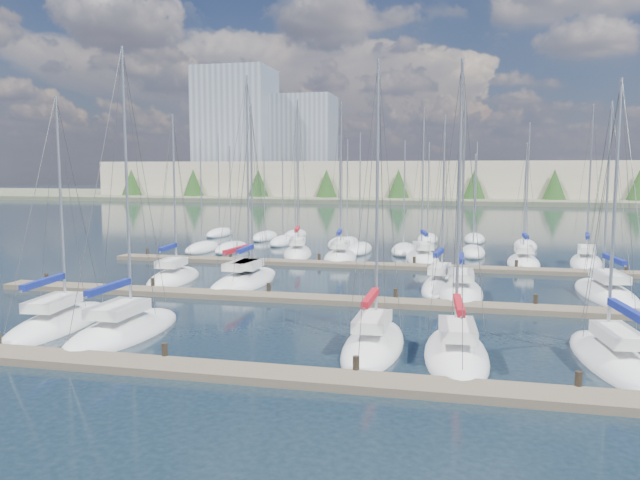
% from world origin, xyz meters
% --- Properties ---
extents(ground, '(400.00, 400.00, 0.00)m').
position_xyz_m(ground, '(0.00, 60.00, 0.00)').
color(ground, '#182631').
rests_on(ground, ground).
extents(dock_near, '(44.00, 1.93, 1.10)m').
position_xyz_m(dock_near, '(0.00, 2.01, 0.15)').
color(dock_near, '#6B5E4C').
rests_on(dock_near, ground).
extents(dock_mid, '(44.00, 1.93, 1.10)m').
position_xyz_m(dock_mid, '(0.00, 16.01, 0.15)').
color(dock_mid, '#6B5E4C').
rests_on(dock_mid, ground).
extents(dock_far, '(44.00, 1.93, 1.10)m').
position_xyz_m(dock_far, '(0.00, 30.01, 0.15)').
color(dock_far, '#6B5E4C').
rests_on(dock_far, ground).
extents(sailboat_h, '(3.57, 7.68, 12.62)m').
position_xyz_m(sailboat_h, '(-12.39, 20.70, 0.18)').
color(sailboat_h, white).
rests_on(sailboat_h, ground).
extents(sailboat_q, '(2.62, 7.39, 10.94)m').
position_xyz_m(sailboat_q, '(12.84, 34.29, 0.17)').
color(sailboat_q, white).
rests_on(sailboat_q, ground).
extents(sailboat_r, '(3.89, 8.96, 14.14)m').
position_xyz_m(sailboat_r, '(17.99, 35.69, 0.19)').
color(sailboat_r, white).
rests_on(sailboat_r, ground).
extents(sailboat_f, '(3.46, 8.85, 12.38)m').
position_xyz_m(sailboat_f, '(14.00, 6.92, 0.18)').
color(sailboat_f, white).
rests_on(sailboat_f, ground).
extents(sailboat_b, '(3.60, 9.21, 12.37)m').
position_xyz_m(sailboat_b, '(-12.09, 7.18, 0.17)').
color(sailboat_b, white).
rests_on(sailboat_b, ground).
extents(sailboat_m, '(3.81, 9.62, 12.94)m').
position_xyz_m(sailboat_m, '(16.74, 21.72, 0.17)').
color(sailboat_m, white).
rests_on(sailboat_m, ground).
extents(sailboat_k, '(2.97, 8.21, 12.36)m').
position_xyz_m(sailboat_k, '(6.42, 22.30, 0.19)').
color(sailboat_k, white).
rests_on(sailboat_k, ground).
extents(sailboat_c, '(3.47, 8.85, 14.49)m').
position_xyz_m(sailboat_c, '(-8.07, 6.60, 0.17)').
color(sailboat_c, white).
rests_on(sailboat_c, ground).
extents(sailboat_e, '(3.24, 8.50, 13.27)m').
position_xyz_m(sailboat_e, '(7.71, 6.37, 0.18)').
color(sailboat_e, white).
rests_on(sailboat_e, ground).
extents(sailboat_j, '(3.02, 7.92, 13.21)m').
position_xyz_m(sailboat_j, '(-6.73, 21.14, 0.18)').
color(sailboat_j, white).
rests_on(sailboat_j, ground).
extents(sailboat_p, '(4.27, 8.68, 14.04)m').
position_xyz_m(sailboat_p, '(4.39, 34.87, 0.19)').
color(sailboat_p, white).
rests_on(sailboat_p, ground).
extents(sailboat_l, '(2.95, 8.60, 12.94)m').
position_xyz_m(sailboat_l, '(7.79, 20.14, 0.18)').
color(sailboat_l, white).
rests_on(sailboat_l, ground).
extents(sailboat_o, '(3.71, 8.07, 14.59)m').
position_xyz_m(sailboat_o, '(-2.78, 33.92, 0.19)').
color(sailboat_o, white).
rests_on(sailboat_o, ground).
extents(sailboat_n, '(4.23, 8.78, 15.12)m').
position_xyz_m(sailboat_n, '(-7.19, 35.72, 0.20)').
color(sailboat_n, white).
rests_on(sailboat_n, ground).
extents(sailboat_i, '(3.51, 9.63, 15.21)m').
position_xyz_m(sailboat_i, '(-7.10, 21.00, 0.19)').
color(sailboat_i, white).
rests_on(sailboat_i, ground).
extents(sailboat_d, '(2.60, 8.23, 13.47)m').
position_xyz_m(sailboat_d, '(4.10, 6.93, 0.19)').
color(sailboat_d, white).
rests_on(sailboat_d, ground).
extents(distant_boats, '(36.93, 20.75, 13.30)m').
position_xyz_m(distant_boats, '(-4.34, 43.76, 0.29)').
color(distant_boats, '#9EA0A5').
rests_on(distant_boats, ground).
extents(shoreline, '(400.00, 60.00, 38.00)m').
position_xyz_m(shoreline, '(-13.29, 149.77, 7.44)').
color(shoreline, '#666B51').
rests_on(shoreline, ground).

